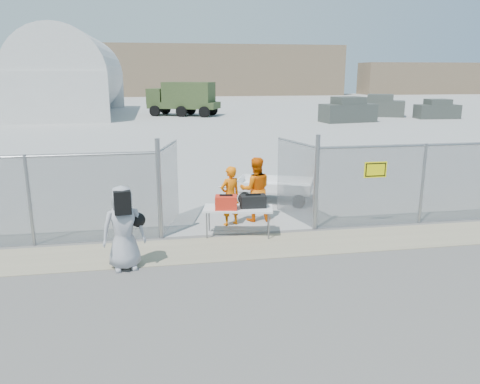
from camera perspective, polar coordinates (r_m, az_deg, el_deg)
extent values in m
plane|color=#545252|center=(10.24, 1.95, -8.71)|extent=(160.00, 160.00, 0.00)
cube|color=#A2A19F|center=(51.42, -7.83, 9.69)|extent=(160.00, 80.00, 0.01)
cube|color=tan|center=(11.15, 0.89, -6.71)|extent=(44.00, 1.60, 0.01)
cube|color=red|center=(11.56, -1.70, -1.28)|extent=(0.59, 0.45, 0.34)
cube|color=black|center=(11.74, 1.59, -1.11)|extent=(0.65, 0.40, 0.31)
imported|color=orange|center=(12.50, -1.21, -0.50)|extent=(0.70, 0.60, 1.62)
imported|color=orange|center=(12.88, 1.89, 0.33)|extent=(0.92, 0.74, 1.79)
imported|color=#9D9EA7|center=(9.99, -14.02, -4.27)|extent=(0.95, 0.69, 1.79)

